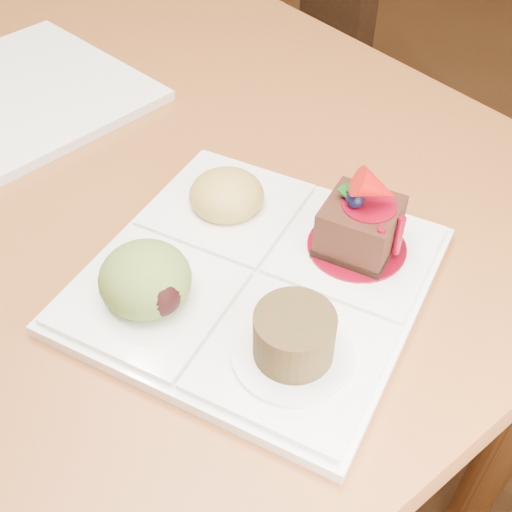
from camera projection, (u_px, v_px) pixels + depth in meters
ground at (29, 357)px, 1.43m from camera, size 6.00×6.00×0.00m
chair_right at (294, 23)px, 1.48m from camera, size 0.52×0.52×0.89m
sampler_plate at (250, 267)px, 0.55m from camera, size 0.36×0.36×0.11m
second_plate at (13, 97)px, 0.77m from camera, size 0.31×0.31×0.01m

